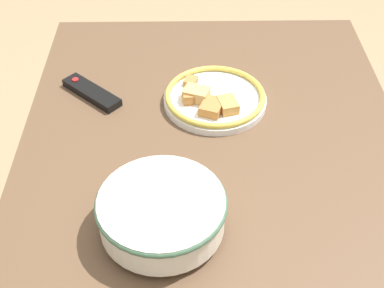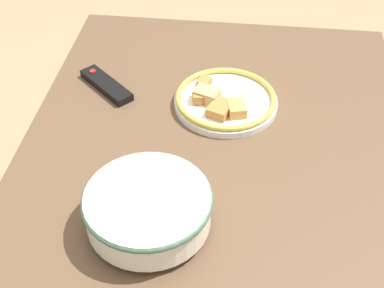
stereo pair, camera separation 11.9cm
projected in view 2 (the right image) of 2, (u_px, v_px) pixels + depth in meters
dining_table at (215, 177)px, 1.31m from camera, size 1.17×0.92×0.76m
noodle_bowl at (148, 208)px, 1.04m from camera, size 0.26×0.26×0.09m
food_plate at (225, 100)px, 1.35m from camera, size 0.26×0.26×0.05m
tv_remote at (106, 85)px, 1.42m from camera, size 0.16×0.17×0.02m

